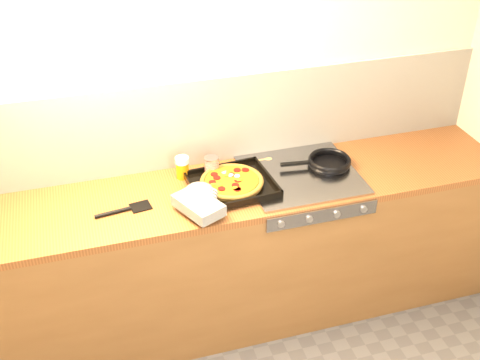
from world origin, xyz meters
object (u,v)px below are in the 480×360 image
object	(u,v)px
frying_pan	(328,162)
tomato_can	(212,166)
pizza_on_tray	(222,188)
juice_glass	(182,167)

from	to	relation	value
frying_pan	tomato_can	xyz separation A→B (m)	(-0.64, 0.11, 0.02)
pizza_on_tray	juice_glass	world-z (taller)	juice_glass
pizza_on_tray	juice_glass	size ratio (longest dim) A/B	4.61
frying_pan	juice_glass	size ratio (longest dim) A/B	3.32
pizza_on_tray	tomato_can	xyz separation A→B (m)	(-0.00, 0.20, 0.01)
pizza_on_tray	frying_pan	world-z (taller)	pizza_on_tray
tomato_can	frying_pan	bearing A→B (deg)	-9.56
pizza_on_tray	juice_glass	distance (m)	0.28
frying_pan	tomato_can	world-z (taller)	tomato_can
tomato_can	juice_glass	xyz separation A→B (m)	(-0.16, 0.02, 0.01)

